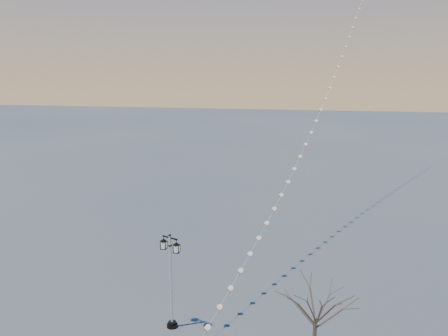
# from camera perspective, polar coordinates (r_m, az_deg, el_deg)

# --- Properties ---
(street_lamp) EXTENTS (1.34, 0.85, 5.56)m
(street_lamp) POSITION_cam_1_polar(r_m,az_deg,el_deg) (26.03, -6.67, -13.35)
(street_lamp) COLOR black
(street_lamp) RESTS_ON ground
(bare_tree) EXTENTS (2.72, 2.72, 4.51)m
(bare_tree) POSITION_cam_1_polar(r_m,az_deg,el_deg) (23.37, 11.45, -16.52)
(bare_tree) COLOR brown
(bare_tree) RESTS_ON ground
(kite_train) EXTENTS (13.37, 47.23, 31.35)m
(kite_train) POSITION_cam_1_polar(r_m,az_deg,el_deg) (43.46, 13.06, 13.61)
(kite_train) COLOR black
(kite_train) RESTS_ON ground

